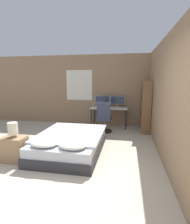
{
  "coord_description": "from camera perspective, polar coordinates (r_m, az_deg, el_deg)",
  "views": [
    {
      "loc": [
        1.0,
        -2.51,
        1.75
      ],
      "look_at": [
        0.01,
        2.82,
        0.75
      ],
      "focal_mm": 28.0,
      "sensor_mm": 36.0,
      "label": 1
    }
  ],
  "objects": [
    {
      "name": "ground_plane",
      "position": [
        3.22,
        -10.17,
        -22.65
      ],
      "size": [
        20.0,
        20.0,
        0.0
      ],
      "primitive_type": "plane",
      "color": "#B2A893"
    },
    {
      "name": "wall_back",
      "position": [
        6.84,
        2.08,
        7.11
      ],
      "size": [
        12.0,
        0.08,
        2.7
      ],
      "color": "#8E7051",
      "rests_on": "ground_plane"
    },
    {
      "name": "wall_side_right",
      "position": [
        4.11,
        21.92,
        4.12
      ],
      "size": [
        0.06,
        12.0,
        2.7
      ],
      "color": "#8E7051",
      "rests_on": "ground_plane"
    },
    {
      "name": "bed",
      "position": [
        4.36,
        -8.05,
        -9.95
      ],
      "size": [
        1.51,
        2.06,
        0.55
      ],
      "color": "#2D2D33",
      "rests_on": "ground_plane"
    },
    {
      "name": "nightstand",
      "position": [
        4.25,
        -24.79,
        -10.94
      ],
      "size": [
        0.49,
        0.36,
        0.54
      ],
      "color": "#997551",
      "rests_on": "ground_plane"
    },
    {
      "name": "bedside_lamp",
      "position": [
        4.11,
        -25.27,
        -4.94
      ],
      "size": [
        0.2,
        0.2,
        0.32
      ],
      "color": "gray",
      "rests_on": "nightstand"
    },
    {
      "name": "desk",
      "position": [
        6.5,
        4.62,
        0.61
      ],
      "size": [
        1.35,
        0.62,
        0.74
      ],
      "color": "beige",
      "rests_on": "ground_plane"
    },
    {
      "name": "monitor_left",
      "position": [
        6.7,
        2.32,
        3.85
      ],
      "size": [
        0.55,
        0.16,
        0.42
      ],
      "color": "#B7B7BC",
      "rests_on": "desk"
    },
    {
      "name": "monitor_right",
      "position": [
        6.64,
        7.4,
        3.72
      ],
      "size": [
        0.55,
        0.16,
        0.42
      ],
      "color": "#B7B7BC",
      "rests_on": "desk"
    },
    {
      "name": "keyboard",
      "position": [
        6.29,
        4.44,
        1.25
      ],
      "size": [
        0.34,
        0.13,
        0.02
      ],
      "color": "#B7B7BC",
      "rests_on": "desk"
    },
    {
      "name": "computer_mouse",
      "position": [
        6.26,
        6.83,
        1.25
      ],
      "size": [
        0.07,
        0.05,
        0.04
      ],
      "color": "#B7B7BC",
      "rests_on": "desk"
    },
    {
      "name": "office_chair",
      "position": [
        5.87,
        2.97,
        -2.64
      ],
      "size": [
        0.52,
        0.52,
        1.04
      ],
      "color": "black",
      "rests_on": "ground_plane"
    },
    {
      "name": "bookshelf",
      "position": [
        6.04,
        16.3,
        2.36
      ],
      "size": [
        0.29,
        0.72,
        1.73
      ],
      "color": "brown",
      "rests_on": "ground_plane"
    }
  ]
}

